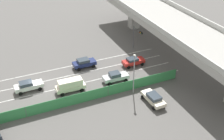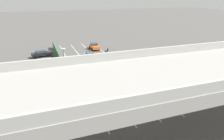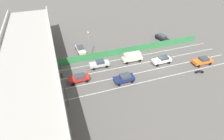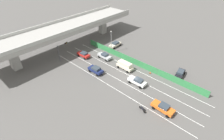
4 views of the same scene
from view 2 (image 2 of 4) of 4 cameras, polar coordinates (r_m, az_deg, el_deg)
ground_plane at (r=45.89m, az=-5.37°, el=2.22°), size 300.00×300.00×0.00m
lane_line_left_edge at (r=44.23m, az=1.81°, el=1.61°), size 0.14×42.85×0.01m
lane_line_mid_left at (r=43.19m, az=-2.13°, el=1.15°), size 0.14×42.85×0.01m
lane_line_mid_right at (r=42.37m, az=-6.25°, el=0.66°), size 0.14×42.85×0.01m
lane_line_right_edge at (r=41.78m, az=-10.51°, el=0.15°), size 0.14×42.85×0.01m
elevated_overpass at (r=20.44m, az=14.08°, el=-2.57°), size 52.08×10.30×8.11m
green_fence at (r=41.23m, az=-13.34°, el=1.02°), size 0.10×38.95×1.85m
car_sedan_red at (r=29.70m, az=4.25°, el=-6.20°), size 1.98×4.27×1.58m
car_taxi_orange at (r=56.05m, az=-4.87°, el=6.53°), size 2.13×4.68×1.72m
car_van_cream at (r=40.41m, az=-7.96°, el=1.46°), size 2.06×4.85×2.19m
car_sedan_silver at (r=33.18m, az=-5.30°, el=-3.25°), size 2.05×4.52×1.72m
car_hatchback_white at (r=47.01m, az=-6.01°, el=3.83°), size 2.01×4.62×1.72m
car_sedan_navy at (r=38.18m, az=3.16°, el=0.06°), size 2.12×4.30×1.73m
motorcycle at (r=54.12m, az=-1.16°, el=5.59°), size 0.79×1.89×0.93m
parked_sedan_dark at (r=51.74m, az=-18.63°, el=4.34°), size 4.86×2.52×1.59m
parked_sedan_cream at (r=29.80m, az=-18.95°, el=-7.25°), size 4.68×2.20×1.57m
traffic_light at (r=28.45m, az=16.38°, el=-2.17°), size 3.49×0.42×5.09m
street_lamp at (r=30.11m, az=-12.79°, el=0.72°), size 0.60×0.36×7.06m
traffic_cone at (r=46.16m, az=-13.20°, el=2.24°), size 0.47×0.47×0.60m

